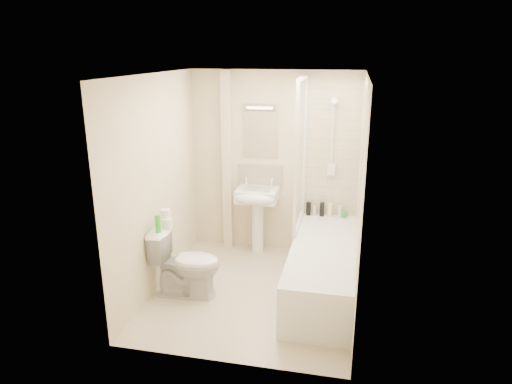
# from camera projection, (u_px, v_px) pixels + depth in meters

# --- Properties ---
(floor) EXTENTS (2.50, 2.50, 0.00)m
(floor) POSITION_uv_depth(u_px,v_px,m) (254.00, 292.00, 5.19)
(floor) COLOR beige
(floor) RESTS_ON ground
(wall_back) EXTENTS (2.20, 0.02, 2.40)m
(wall_back) POSITION_uv_depth(u_px,v_px,m) (274.00, 164.00, 6.00)
(wall_back) COLOR beige
(wall_back) RESTS_ON ground
(wall_left) EXTENTS (0.02, 2.50, 2.40)m
(wall_left) POSITION_uv_depth(u_px,v_px,m) (157.00, 185.00, 5.05)
(wall_left) COLOR beige
(wall_left) RESTS_ON ground
(wall_right) EXTENTS (0.02, 2.50, 2.40)m
(wall_right) POSITION_uv_depth(u_px,v_px,m) (360.00, 198.00, 4.61)
(wall_right) COLOR beige
(wall_right) RESTS_ON ground
(ceiling) EXTENTS (2.20, 2.50, 0.02)m
(ceiling) POSITION_uv_depth(u_px,v_px,m) (253.00, 74.00, 4.47)
(ceiling) COLOR white
(ceiling) RESTS_ON wall_back
(tile_back) EXTENTS (0.70, 0.01, 1.75)m
(tile_back) POSITION_uv_depth(u_px,v_px,m) (332.00, 149.00, 5.77)
(tile_back) COLOR beige
(tile_back) RESTS_ON wall_back
(tile_right) EXTENTS (0.01, 2.10, 1.75)m
(tile_right) POSITION_uv_depth(u_px,v_px,m) (360.00, 171.00, 4.73)
(tile_right) COLOR beige
(tile_right) RESTS_ON wall_right
(pipe_boxing) EXTENTS (0.12, 0.12, 2.40)m
(pipe_boxing) POSITION_uv_depth(u_px,v_px,m) (227.00, 162.00, 6.06)
(pipe_boxing) COLOR beige
(pipe_boxing) RESTS_ON ground
(splashback) EXTENTS (0.60, 0.02, 0.30)m
(splashback) POSITION_uv_depth(u_px,v_px,m) (260.00, 175.00, 6.07)
(splashback) COLOR beige
(splashback) RESTS_ON wall_back
(mirror) EXTENTS (0.46, 0.01, 0.60)m
(mirror) POSITION_uv_depth(u_px,v_px,m) (260.00, 135.00, 5.91)
(mirror) COLOR white
(mirror) RESTS_ON wall_back
(strip_light) EXTENTS (0.42, 0.07, 0.07)m
(strip_light) POSITION_uv_depth(u_px,v_px,m) (260.00, 106.00, 5.78)
(strip_light) COLOR silver
(strip_light) RESTS_ON wall_back
(bathtub) EXTENTS (0.70, 2.10, 0.55)m
(bathtub) POSITION_uv_depth(u_px,v_px,m) (322.00, 267.00, 5.14)
(bathtub) COLOR white
(bathtub) RESTS_ON ground
(shower_screen) EXTENTS (0.04, 0.92, 1.80)m
(shower_screen) POSITION_uv_depth(u_px,v_px,m) (301.00, 154.00, 5.42)
(shower_screen) COLOR white
(shower_screen) RESTS_ON bathtub
(shower_fixture) EXTENTS (0.10, 0.16, 0.99)m
(shower_fixture) POSITION_uv_depth(u_px,v_px,m) (332.00, 141.00, 5.69)
(shower_fixture) COLOR white
(shower_fixture) RESTS_ON wall_back
(pedestal_sink) EXTENTS (0.53, 0.49, 1.02)m
(pedestal_sink) POSITION_uv_depth(u_px,v_px,m) (257.00, 203.00, 5.96)
(pedestal_sink) COLOR white
(pedestal_sink) RESTS_ON ground
(bottle_black_a) EXTENTS (0.06, 0.06, 0.18)m
(bottle_black_a) POSITION_uv_depth(u_px,v_px,m) (308.00, 209.00, 5.98)
(bottle_black_a) COLOR black
(bottle_black_a) RESTS_ON bathtub
(bottle_white_a) EXTENTS (0.05, 0.05, 0.14)m
(bottle_white_a) POSITION_uv_depth(u_px,v_px,m) (314.00, 210.00, 5.97)
(bottle_white_a) COLOR silver
(bottle_white_a) RESTS_ON bathtub
(bottle_black_b) EXTENTS (0.06, 0.06, 0.18)m
(bottle_black_b) POSITION_uv_depth(u_px,v_px,m) (322.00, 209.00, 5.95)
(bottle_black_b) COLOR black
(bottle_black_b) RESTS_ON bathtub
(bottle_cream) EXTENTS (0.07, 0.07, 0.18)m
(bottle_cream) POSITION_uv_depth(u_px,v_px,m) (330.00, 210.00, 5.93)
(bottle_cream) COLOR #F8E4BF
(bottle_cream) RESTS_ON bathtub
(bottle_white_b) EXTENTS (0.05, 0.05, 0.16)m
(bottle_white_b) POSITION_uv_depth(u_px,v_px,m) (340.00, 211.00, 5.91)
(bottle_white_b) COLOR silver
(bottle_white_b) RESTS_ON bathtub
(bottle_green) EXTENTS (0.07, 0.07, 0.09)m
(bottle_green) POSITION_uv_depth(u_px,v_px,m) (344.00, 214.00, 5.90)
(bottle_green) COLOR green
(bottle_green) RESTS_ON bathtub
(toilet) EXTENTS (0.51, 0.80, 0.76)m
(toilet) POSITION_uv_depth(u_px,v_px,m) (186.00, 263.00, 5.03)
(toilet) COLOR white
(toilet) RESTS_ON ground
(toilet_roll_lower) EXTENTS (0.11, 0.11, 0.10)m
(toilet_roll_lower) POSITION_uv_depth(u_px,v_px,m) (167.00, 223.00, 5.00)
(toilet_roll_lower) COLOR white
(toilet_roll_lower) RESTS_ON toilet
(toilet_roll_upper) EXTENTS (0.10, 0.10, 0.09)m
(toilet_roll_upper) POSITION_uv_depth(u_px,v_px,m) (166.00, 213.00, 5.01)
(toilet_roll_upper) COLOR white
(toilet_roll_upper) RESTS_ON toilet_roll_lower
(green_bottle) EXTENTS (0.06, 0.06, 0.19)m
(green_bottle) POSITION_uv_depth(u_px,v_px,m) (158.00, 224.00, 4.85)
(green_bottle) COLOR green
(green_bottle) RESTS_ON toilet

